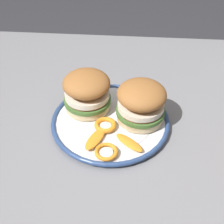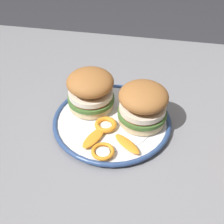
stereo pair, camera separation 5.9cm
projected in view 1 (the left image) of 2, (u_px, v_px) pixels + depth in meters
name	position (u px, v px, depth m)	size (l,w,h in m)	color
dining_table	(131.00, 140.00, 0.89)	(1.45, 0.85, 0.75)	gray
dinner_plate	(112.00, 121.00, 0.79)	(0.30, 0.30, 0.02)	white
sandwich_half_left	(88.00, 92.00, 0.78)	(0.14, 0.14, 0.10)	beige
sandwich_half_right	(143.00, 102.00, 0.75)	(0.13, 0.13, 0.10)	beige
orange_peel_curled	(107.00, 125.00, 0.76)	(0.05, 0.05, 0.01)	orange
orange_peel_strip_long	(132.00, 143.00, 0.72)	(0.08, 0.07, 0.01)	orange
orange_peel_strip_short	(97.00, 139.00, 0.73)	(0.06, 0.08, 0.01)	orange
orange_peel_small_curl	(108.00, 152.00, 0.70)	(0.07, 0.07, 0.01)	orange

